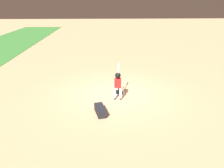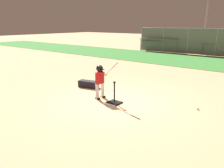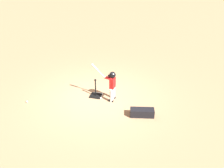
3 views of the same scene
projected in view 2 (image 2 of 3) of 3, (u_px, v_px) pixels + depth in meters
The scene contains 9 objects.
ground_plane at pixel (113, 101), 7.52m from camera, with size 90.00×90.00×0.00m, color tan.
grass_outfield_strip at pixel (203, 62), 15.32m from camera, with size 56.00×5.93×0.02m, color #33702D.
backstop_fence at pixel (216, 42), 17.51m from camera, with size 13.90×0.08×2.24m.
home_plate at pixel (112, 103), 7.33m from camera, with size 0.44×0.44×0.02m, color white.
batting_tee at pixel (114, 100), 7.33m from camera, with size 0.44×0.40×0.75m.
batter_child at pixel (100, 77), 7.62m from camera, with size 0.98×0.39×1.42m.
baseball at pixel (198, 109), 6.79m from camera, with size 0.07×0.07×0.07m, color white.
bleachers_far_left at pixel (162, 45), 21.27m from camera, with size 4.01×2.59×1.25m.
equipment_bag at pixel (88, 84), 9.14m from camera, with size 0.84×0.32×0.28m, color black.
Camera 2 is at (4.32, -5.62, 2.59)m, focal length 35.00 mm.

